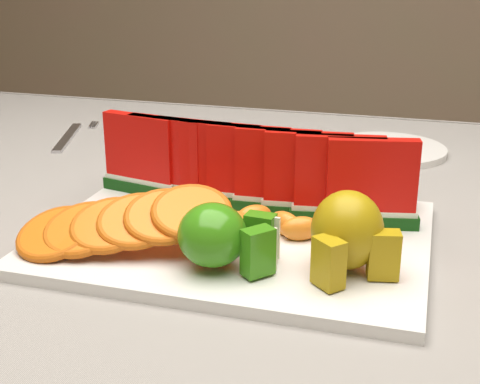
{
  "coord_description": "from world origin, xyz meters",
  "views": [
    {
      "loc": [
        0.24,
        -0.73,
        1.05
      ],
      "look_at": [
        0.05,
        -0.09,
        0.81
      ],
      "focal_mm": 50.0,
      "sensor_mm": 36.0,
      "label": 1
    }
  ],
  "objects_px": {
    "apple_cluster": "(221,236)",
    "fork": "(70,136)",
    "side_plate": "(387,149)",
    "platter": "(236,237)",
    "pear_cluster": "(348,233)"
  },
  "relations": [
    {
      "from": "platter",
      "to": "side_plate",
      "type": "relative_size",
      "value": 1.87
    },
    {
      "from": "apple_cluster",
      "to": "fork",
      "type": "height_order",
      "value": "apple_cluster"
    },
    {
      "from": "apple_cluster",
      "to": "fork",
      "type": "bearing_deg",
      "value": 133.83
    },
    {
      "from": "fork",
      "to": "platter",
      "type": "bearing_deg",
      "value": -40.31
    },
    {
      "from": "apple_cluster",
      "to": "pear_cluster",
      "type": "bearing_deg",
      "value": 13.57
    },
    {
      "from": "apple_cluster",
      "to": "fork",
      "type": "relative_size",
      "value": 0.54
    },
    {
      "from": "platter",
      "to": "side_plate",
      "type": "height_order",
      "value": "platter"
    },
    {
      "from": "pear_cluster",
      "to": "fork",
      "type": "xyz_separation_m",
      "value": [
        -0.51,
        0.39,
        -0.05
      ]
    },
    {
      "from": "apple_cluster",
      "to": "pear_cluster",
      "type": "xyz_separation_m",
      "value": [
        0.11,
        0.03,
        0.01
      ]
    },
    {
      "from": "pear_cluster",
      "to": "side_plate",
      "type": "xyz_separation_m",
      "value": [
        0.0,
        0.45,
        -0.05
      ]
    },
    {
      "from": "side_plate",
      "to": "platter",
      "type": "bearing_deg",
      "value": -108.15
    },
    {
      "from": "platter",
      "to": "fork",
      "type": "xyz_separation_m",
      "value": [
        -0.39,
        0.33,
        -0.0
      ]
    },
    {
      "from": "pear_cluster",
      "to": "fork",
      "type": "relative_size",
      "value": 0.52
    },
    {
      "from": "apple_cluster",
      "to": "fork",
      "type": "distance_m",
      "value": 0.58
    },
    {
      "from": "side_plate",
      "to": "pear_cluster",
      "type": "bearing_deg",
      "value": -90.18
    }
  ]
}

